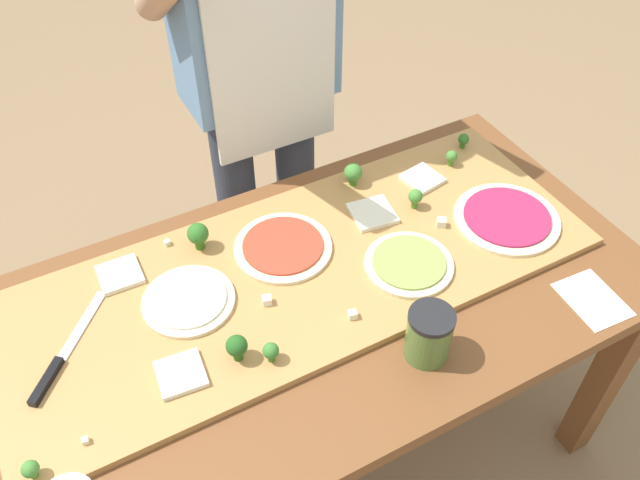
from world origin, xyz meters
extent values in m
plane|color=#896B4C|center=(0.00, 0.00, 0.00)|extent=(8.00, 8.00, 0.00)
cube|color=brown|center=(0.74, -0.34, 0.35)|extent=(0.07, 0.07, 0.70)
cube|color=brown|center=(0.74, 0.34, 0.35)|extent=(0.07, 0.07, 0.70)
cube|color=brown|center=(0.00, 0.00, 0.72)|extent=(1.60, 0.81, 0.04)
cube|color=#B27F47|center=(0.03, 0.07, 0.75)|extent=(1.39, 0.52, 0.02)
cube|color=#B7BABF|center=(-0.46, 0.15, 0.76)|extent=(0.14, 0.16, 0.00)
cube|color=black|center=(-0.56, 0.04, 0.77)|extent=(0.09, 0.09, 0.02)
cylinder|color=beige|center=(0.02, 0.15, 0.76)|extent=(0.24, 0.24, 0.01)
cylinder|color=#BC3D28|center=(0.02, 0.15, 0.77)|extent=(0.19, 0.19, 0.01)
cylinder|color=beige|center=(0.56, -0.02, 0.76)|extent=(0.26, 0.26, 0.01)
cylinder|color=#9E234C|center=(0.56, -0.02, 0.77)|extent=(0.22, 0.22, 0.01)
cylinder|color=beige|center=(0.25, -0.04, 0.76)|extent=(0.21, 0.21, 0.01)
cylinder|color=#899E4C|center=(0.25, -0.04, 0.77)|extent=(0.17, 0.17, 0.01)
cylinder|color=beige|center=(-0.24, 0.10, 0.76)|extent=(0.21, 0.21, 0.01)
cylinder|color=silver|center=(-0.24, 0.10, 0.77)|extent=(0.17, 0.17, 0.01)
cube|color=silver|center=(0.27, 0.15, 0.77)|extent=(0.12, 0.12, 0.01)
cube|color=silver|center=(0.46, 0.20, 0.77)|extent=(0.11, 0.11, 0.01)
cube|color=silver|center=(-0.32, -0.07, 0.77)|extent=(0.10, 0.10, 0.01)
cube|color=silver|center=(-0.35, 0.25, 0.77)|extent=(0.10, 0.10, 0.01)
cylinder|color=#487A23|center=(-0.62, -0.15, 0.77)|extent=(0.01, 0.01, 0.02)
sphere|color=#427F33|center=(-0.62, -0.15, 0.79)|extent=(0.03, 0.03, 0.03)
cylinder|color=#487A23|center=(0.56, 0.22, 0.77)|extent=(0.01, 0.01, 0.02)
sphere|color=#427F33|center=(0.56, 0.22, 0.79)|extent=(0.03, 0.03, 0.03)
cylinder|color=#366618|center=(-0.15, 0.25, 0.77)|extent=(0.02, 0.02, 0.03)
sphere|color=#2D6623|center=(-0.15, 0.25, 0.81)|extent=(0.05, 0.05, 0.05)
cylinder|color=#366618|center=(0.64, 0.27, 0.77)|extent=(0.01, 0.01, 0.02)
sphere|color=#2D6623|center=(0.64, 0.27, 0.79)|extent=(0.03, 0.03, 0.03)
cylinder|color=#487A23|center=(0.29, 0.28, 0.77)|extent=(0.02, 0.02, 0.02)
sphere|color=#427F33|center=(0.29, 0.28, 0.80)|extent=(0.05, 0.05, 0.05)
cylinder|color=#487A23|center=(0.38, 0.13, 0.77)|extent=(0.02, 0.02, 0.02)
sphere|color=#427F33|center=(0.38, 0.13, 0.80)|extent=(0.04, 0.04, 0.04)
cylinder|color=#2C5915|center=(-0.20, -0.09, 0.77)|extent=(0.02, 0.02, 0.03)
sphere|color=#23561E|center=(-0.20, -0.09, 0.80)|extent=(0.05, 0.05, 0.05)
cylinder|color=#3F7220|center=(-0.14, -0.12, 0.77)|extent=(0.02, 0.02, 0.02)
sphere|color=#38752D|center=(-0.14, -0.12, 0.79)|extent=(0.03, 0.03, 0.03)
cube|color=silver|center=(0.40, 0.04, 0.77)|extent=(0.03, 0.03, 0.02)
cube|color=silver|center=(-0.52, -0.13, 0.77)|extent=(0.01, 0.01, 0.01)
cube|color=white|center=(-0.08, 0.02, 0.77)|extent=(0.02, 0.02, 0.02)
cube|color=silver|center=(-0.22, 0.30, 0.77)|extent=(0.01, 0.01, 0.01)
cube|color=silver|center=(0.06, -0.11, 0.77)|extent=(0.02, 0.02, 0.02)
cylinder|color=#517033|center=(0.16, -0.25, 0.80)|extent=(0.09, 0.09, 0.11)
cylinder|color=black|center=(0.16, -0.25, 0.86)|extent=(0.10, 0.10, 0.01)
cube|color=white|center=(0.58, -0.31, 0.74)|extent=(0.13, 0.16, 0.00)
cylinder|color=#333847|center=(0.07, 0.59, 0.45)|extent=(0.12, 0.12, 0.90)
cylinder|color=#333847|center=(0.27, 0.59, 0.45)|extent=(0.12, 0.12, 0.90)
cube|color=silver|center=(0.17, 0.48, 1.09)|extent=(0.34, 0.01, 0.60)
camera|label=1|loc=(-0.42, -0.85, 1.89)|focal=36.97mm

